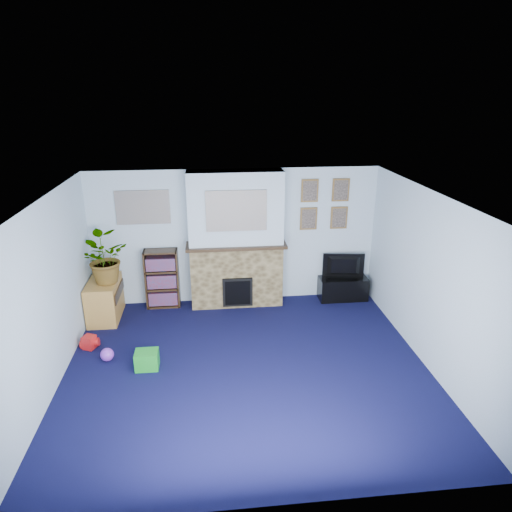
{
  "coord_description": "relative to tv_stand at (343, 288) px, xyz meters",
  "views": [
    {
      "loc": [
        -0.46,
        -5.4,
        3.67
      ],
      "look_at": [
        0.22,
        0.88,
        1.33
      ],
      "focal_mm": 32.0,
      "sensor_mm": 36.0,
      "label": 1
    }
  ],
  "objects": [
    {
      "name": "mantel_candle",
      "position": [
        -1.71,
        -0.03,
        1.01
      ],
      "size": [
        0.06,
        0.06,
        0.18
      ],
      "primitive_type": "cylinder",
      "color": "#B2BFC6",
      "rests_on": "chimney_breast"
    },
    {
      "name": "mantel_teddy",
      "position": [
        -2.54,
        -0.03,
        0.99
      ],
      "size": [
        0.11,
        0.11,
        0.11
      ],
      "primitive_type": "sphere",
      "color": "gray",
      "rests_on": "chimney_breast"
    },
    {
      "name": "wall_front",
      "position": [
        -1.95,
        -4.28,
        0.97
      ],
      "size": [
        5.0,
        0.04,
        2.4
      ],
      "primitive_type": "cube",
      "color": "silver",
      "rests_on": "ground"
    },
    {
      "name": "toy_ball",
      "position": [
        -3.92,
        -1.62,
        -0.14
      ],
      "size": [
        0.19,
        0.19,
        0.19
      ],
      "primitive_type": "sphere",
      "color": "purple",
      "rests_on": "ground"
    },
    {
      "name": "chimney_breast",
      "position": [
        -1.95,
        0.02,
        0.96
      ],
      "size": [
        1.72,
        0.5,
        2.4
      ],
      "color": "brown",
      "rests_on": "ground"
    },
    {
      "name": "portrait_bl",
      "position": [
        -0.65,
        0.2,
        1.27
      ],
      "size": [
        0.3,
        0.03,
        0.4
      ],
      "primitive_type": "cube",
      "color": "brown",
      "rests_on": "wall_back"
    },
    {
      "name": "wall_back",
      "position": [
        -1.95,
        0.22,
        0.97
      ],
      "size": [
        5.0,
        0.04,
        2.4
      ],
      "primitive_type": "cube",
      "color": "silver",
      "rests_on": "ground"
    },
    {
      "name": "toy_block",
      "position": [
        -4.25,
        -1.26,
        -0.11
      ],
      "size": [
        0.21,
        0.21,
        0.2
      ],
      "primitive_type": "cube",
      "rotation": [
        0.0,
        0.0,
        -0.4
      ],
      "color": "red",
      "rests_on": "ground"
    },
    {
      "name": "ceiling",
      "position": [
        -1.95,
        -2.03,
        2.17
      ],
      "size": [
        5.0,
        4.5,
        0.01
      ],
      "primitive_type": "cube",
      "color": "white",
      "rests_on": "wall_back"
    },
    {
      "name": "potted_plant",
      "position": [
        -4.14,
        -0.33,
        0.85
      ],
      "size": [
        0.95,
        0.9,
        0.82
      ],
      "primitive_type": "imported",
      "rotation": [
        0.0,
        0.0,
        2.68
      ],
      "color": "#26661E",
      "rests_on": "sideboard"
    },
    {
      "name": "portrait_br",
      "position": [
        -0.1,
        0.2,
        1.27
      ],
      "size": [
        0.3,
        0.03,
        0.4
      ],
      "primitive_type": "cube",
      "color": "brown",
      "rests_on": "wall_back"
    },
    {
      "name": "mantel_clock",
      "position": [
        -2.08,
        -0.03,
        1.0
      ],
      "size": [
        0.09,
        0.06,
        0.13
      ],
      "primitive_type": "cube",
      "color": "gold",
      "rests_on": "chimney_breast"
    },
    {
      "name": "sideboard",
      "position": [
        -4.19,
        -0.28,
        0.12
      ],
      "size": [
        0.48,
        0.86,
        0.67
      ],
      "primitive_type": "cube",
      "color": "#B8843B",
      "rests_on": "ground"
    },
    {
      "name": "tv_stand",
      "position": [
        0.0,
        0.0,
        0.0
      ],
      "size": [
        0.88,
        0.37,
        0.42
      ],
      "primitive_type": "cube",
      "color": "black",
      "rests_on": "ground"
    },
    {
      "name": "portrait_tl",
      "position": [
        -0.65,
        0.2,
        1.77
      ],
      "size": [
        0.3,
        0.03,
        0.4
      ],
      "primitive_type": "cube",
      "color": "brown",
      "rests_on": "wall_back"
    },
    {
      "name": "green_crate",
      "position": [
        -3.33,
        -1.87,
        -0.08
      ],
      "size": [
        0.32,
        0.26,
        0.25
      ],
      "primitive_type": "cube",
      "rotation": [
        0.0,
        0.0,
        -0.0
      ],
      "color": "#198C26",
      "rests_on": "ground"
    },
    {
      "name": "mantel_can",
      "position": [
        -1.25,
        -0.03,
        0.99
      ],
      "size": [
        0.06,
        0.06,
        0.13
      ],
      "primitive_type": "cylinder",
      "color": "red",
      "rests_on": "chimney_breast"
    },
    {
      "name": "portrait_tr",
      "position": [
        -0.1,
        0.2,
        1.77
      ],
      "size": [
        0.3,
        0.03,
        0.4
      ],
      "primitive_type": "cube",
      "color": "brown",
      "rests_on": "wall_back"
    },
    {
      "name": "collage_left",
      "position": [
        -3.5,
        0.21,
        1.55
      ],
      "size": [
        0.9,
        0.03,
        0.58
      ],
      "primitive_type": "cube",
      "color": "gray",
      "rests_on": "wall_back"
    },
    {
      "name": "wall_left",
      "position": [
        -4.45,
        -2.03,
        0.97
      ],
      "size": [
        0.04,
        4.5,
        2.4
      ],
      "primitive_type": "cube",
      "color": "silver",
      "rests_on": "ground"
    },
    {
      "name": "collage_main",
      "position": [
        -1.95,
        -0.19,
        1.55
      ],
      "size": [
        1.0,
        0.03,
        0.68
      ],
      "primitive_type": "cube",
      "color": "gray",
      "rests_on": "chimney_breast"
    },
    {
      "name": "wall_right",
      "position": [
        0.55,
        -2.03,
        0.97
      ],
      "size": [
        0.04,
        4.5,
        2.4
      ],
      "primitive_type": "cube",
      "color": "silver",
      "rests_on": "ground"
    },
    {
      "name": "floor",
      "position": [
        -1.95,
        -2.03,
        -0.23
      ],
      "size": [
        5.0,
        4.5,
        0.01
      ],
      "primitive_type": "cube",
      "color": "#0D0E34",
      "rests_on": "ground"
    },
    {
      "name": "television",
      "position": [
        0.0,
        0.02,
        0.41
      ],
      "size": [
        0.76,
        0.19,
        0.43
      ],
      "primitive_type": "imported",
      "rotation": [
        0.0,
        0.0,
        3.02
      ],
      "color": "black",
      "rests_on": "tv_stand"
    },
    {
      "name": "bookshelf",
      "position": [
        -3.26,
        0.08,
        0.28
      ],
      "size": [
        0.58,
        0.28,
        1.05
      ],
      "color": "#312011",
      "rests_on": "ground"
    },
    {
      "name": "toy_tube",
      "position": [
        -4.25,
        -1.23,
        -0.15
      ],
      "size": [
        0.29,
        0.13,
        0.16
      ],
      "primitive_type": "cylinder",
      "rotation": [
        0.0,
        1.43,
        0.0
      ],
      "color": "red",
      "rests_on": "ground"
    }
  ]
}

